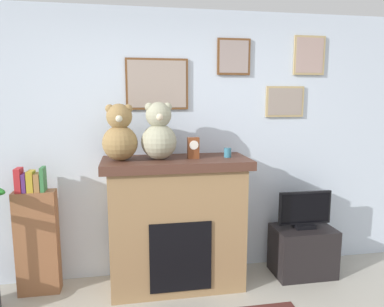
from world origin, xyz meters
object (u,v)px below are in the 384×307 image
object	(u,v)px
candle_jar	(228,153)
teddy_bear_tan	(159,134)
tv_stand	(303,251)
television	(305,211)
bookshelf	(37,237)
mantel_clock	(193,148)
teddy_bear_cream	(120,135)
fireplace	(176,222)

from	to	relation	value
candle_jar	teddy_bear_tan	size ratio (longest dim) A/B	0.17
tv_stand	candle_jar	bearing A→B (deg)	179.44
television	candle_jar	world-z (taller)	candle_jar
bookshelf	mantel_clock	world-z (taller)	mantel_clock
bookshelf	tv_stand	distance (m)	2.56
teddy_bear_cream	tv_stand	bearing A→B (deg)	-0.23
mantel_clock	teddy_bear_tan	distance (m)	0.34
candle_jar	teddy_bear_tan	world-z (taller)	teddy_bear_tan
teddy_bear_cream	teddy_bear_tan	distance (m)	0.34
bookshelf	television	world-z (taller)	bookshelf
mantel_clock	teddy_bear_tan	size ratio (longest dim) A/B	0.38
tv_stand	teddy_bear_tan	xyz separation A→B (m)	(-1.43, 0.01, 1.21)
teddy_bear_tan	tv_stand	bearing A→B (deg)	-0.28
tv_stand	television	size ratio (longest dim) A/B	1.10
fireplace	bookshelf	size ratio (longest dim) A/B	1.14
bookshelf	tv_stand	bearing A→B (deg)	-2.25
fireplace	teddy_bear_cream	size ratio (longest dim) A/B	2.68
bookshelf	teddy_bear_cream	xyz separation A→B (m)	(0.76, -0.09, 0.92)
candle_jar	teddy_bear_cream	size ratio (longest dim) A/B	0.17
fireplace	television	distance (m)	1.28
bookshelf	television	xyz separation A→B (m)	(2.54, -0.10, 0.14)
bookshelf	teddy_bear_tan	distance (m)	1.45
bookshelf	teddy_bear_tan	size ratio (longest dim) A/B	2.29
bookshelf	mantel_clock	bearing A→B (deg)	-3.77
bookshelf	candle_jar	xyz separation A→B (m)	(1.74, -0.09, 0.74)
mantel_clock	fireplace	bearing A→B (deg)	173.17
fireplace	bookshelf	xyz separation A→B (m)	(-1.26, 0.07, -0.09)
television	mantel_clock	xyz separation A→B (m)	(-1.12, 0.01, 0.66)
candle_jar	teddy_bear_tan	xyz separation A→B (m)	(-0.64, -0.00, 0.19)
candle_jar	tv_stand	bearing A→B (deg)	-0.56
fireplace	tv_stand	bearing A→B (deg)	-1.14
candle_jar	teddy_bear_cream	distance (m)	0.99
mantel_clock	bookshelf	bearing A→B (deg)	176.23
television	teddy_bear_cream	size ratio (longest dim) A/B	1.08
candle_jar	bookshelf	bearing A→B (deg)	176.97
television	teddy_bear_tan	bearing A→B (deg)	179.66
tv_stand	mantel_clock	distance (m)	1.56
bookshelf	mantel_clock	size ratio (longest dim) A/B	6.10
mantel_clock	teddy_bear_cream	world-z (taller)	teddy_bear_cream
tv_stand	mantel_clock	size ratio (longest dim) A/B	3.09
teddy_bear_tan	television	bearing A→B (deg)	-0.34
teddy_bear_cream	candle_jar	bearing A→B (deg)	0.04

